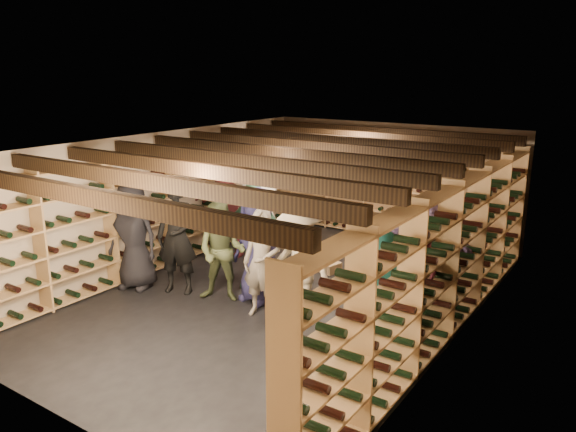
# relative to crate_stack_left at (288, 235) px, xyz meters

# --- Properties ---
(ground) EXTENTS (8.00, 8.00, 0.00)m
(ground) POSITION_rel_crate_stack_left_xyz_m (1.32, -2.04, -0.26)
(ground) COLOR black
(ground) RESTS_ON ground
(walls) EXTENTS (5.52, 8.02, 2.40)m
(walls) POSITION_rel_crate_stack_left_xyz_m (1.32, -2.04, 0.95)
(walls) COLOR #C2AF97
(walls) RESTS_ON ground
(ceiling) EXTENTS (5.50, 8.00, 0.01)m
(ceiling) POSITION_rel_crate_stack_left_xyz_m (1.32, -2.04, 2.15)
(ceiling) COLOR beige
(ceiling) RESTS_ON walls
(ceiling_joists) EXTENTS (5.40, 7.12, 0.18)m
(ceiling_joists) POSITION_rel_crate_stack_left_xyz_m (1.32, -2.04, 2.01)
(ceiling_joists) COLOR black
(ceiling_joists) RESTS_ON ground
(wine_rack_left) EXTENTS (0.32, 7.50, 2.15)m
(wine_rack_left) POSITION_rel_crate_stack_left_xyz_m (-1.25, -2.04, 0.82)
(wine_rack_left) COLOR tan
(wine_rack_left) RESTS_ON ground
(wine_rack_right) EXTENTS (0.32, 7.50, 2.15)m
(wine_rack_right) POSITION_rel_crate_stack_left_xyz_m (3.89, -2.04, 0.82)
(wine_rack_right) COLOR tan
(wine_rack_right) RESTS_ON ground
(wine_rack_back) EXTENTS (4.70, 0.30, 2.15)m
(wine_rack_back) POSITION_rel_crate_stack_left_xyz_m (1.32, 1.79, 0.82)
(wine_rack_back) COLOR tan
(wine_rack_back) RESTS_ON ground
(crate_stack_left) EXTENTS (0.51, 0.35, 0.51)m
(crate_stack_left) POSITION_rel_crate_stack_left_xyz_m (0.00, 0.00, 0.00)
(crate_stack_left) COLOR tan
(crate_stack_left) RESTS_ON ground
(crate_stack_right) EXTENTS (0.58, 0.47, 0.51)m
(crate_stack_right) POSITION_rel_crate_stack_left_xyz_m (2.37, -0.74, 0.00)
(crate_stack_right) COLOR tan
(crate_stack_right) RESTS_ON ground
(crate_loose) EXTENTS (0.56, 0.43, 0.17)m
(crate_loose) POSITION_rel_crate_stack_left_xyz_m (1.32, -0.74, -0.17)
(crate_loose) COLOR tan
(crate_loose) RESTS_ON ground
(person_0) EXTENTS (0.96, 0.75, 1.75)m
(person_0) POSITION_rel_crate_stack_left_xyz_m (-0.86, -3.16, 0.62)
(person_0) COLOR black
(person_0) RESTS_ON ground
(person_1) EXTENTS (0.78, 0.65, 1.84)m
(person_1) POSITION_rel_crate_stack_left_xyz_m (-0.14, -2.90, 0.66)
(person_1) COLOR black
(person_1) RESTS_ON ground
(person_2) EXTENTS (0.94, 0.85, 1.57)m
(person_2) POSITION_rel_crate_stack_left_xyz_m (0.66, -2.75, 0.53)
(person_2) COLOR #505D37
(person_2) RESTS_ON ground
(person_3) EXTENTS (1.19, 0.79, 1.71)m
(person_3) POSITION_rel_crate_stack_left_xyz_m (2.02, -2.68, 0.60)
(person_3) COLOR beige
(person_3) RESTS_ON ground
(person_4) EXTENTS (1.02, 0.49, 1.70)m
(person_4) POSITION_rel_crate_stack_left_xyz_m (3.50, -3.16, 0.59)
(person_4) COLOR #217A77
(person_4) RESTS_ON ground
(person_5) EXTENTS (1.84, 0.94, 1.90)m
(person_5) POSITION_rel_crate_stack_left_xyz_m (-0.71, -0.99, 0.70)
(person_5) COLOR maroon
(person_5) RESTS_ON ground
(person_6) EXTENTS (0.96, 0.71, 1.80)m
(person_6) POSITION_rel_crate_stack_left_xyz_m (1.12, -2.47, 0.64)
(person_6) COLOR #222149
(person_6) RESTS_ON ground
(person_7) EXTENTS (0.64, 0.49, 1.60)m
(person_7) POSITION_rel_crate_stack_left_xyz_m (1.50, -2.87, 0.54)
(person_7) COLOR gray
(person_7) RESTS_ON ground
(person_8) EXTENTS (1.07, 0.95, 1.81)m
(person_8) POSITION_rel_crate_stack_left_xyz_m (3.50, -2.32, 0.65)
(person_8) COLOR #4B1720
(person_8) RESTS_ON ground
(person_9) EXTENTS (1.23, 0.85, 1.75)m
(person_9) POSITION_rel_crate_stack_left_xyz_m (0.45, -1.59, 0.62)
(person_9) COLOR beige
(person_9) RESTS_ON ground
(person_10) EXTENTS (1.09, 0.56, 1.78)m
(person_10) POSITION_rel_crate_stack_left_xyz_m (0.74, -2.07, 0.63)
(person_10) COLOR #2A513B
(person_10) RESTS_ON ground
(person_11) EXTENTS (1.56, 0.60, 1.65)m
(person_11) POSITION_rel_crate_stack_left_xyz_m (3.18, -0.75, 0.57)
(person_11) COLOR slate
(person_11) RESTS_ON ground
(person_12) EXTENTS (0.85, 0.72, 1.48)m
(person_12) POSITION_rel_crate_stack_left_xyz_m (3.50, -1.77, 0.49)
(person_12) COLOR #34363A
(person_12) RESTS_ON ground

